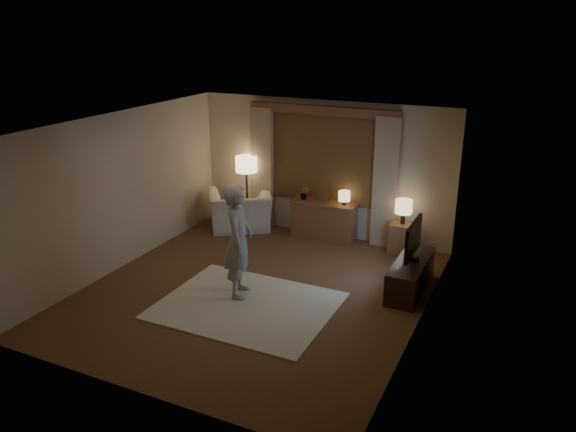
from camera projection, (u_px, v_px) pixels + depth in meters
The scene contains 13 objects.
room at pixel (269, 201), 8.68m from camera, with size 5.04×5.54×2.64m.
rug at pixel (247, 305), 8.25m from camera, with size 2.50×2.00×0.02m, color #F0E7C9.
sideboard at pixel (323, 221), 10.66m from camera, with size 1.20×0.40×0.70m, color brown.
picture_frame at pixel (324, 199), 10.51m from camera, with size 0.16×0.02×0.20m, color brown.
plant at pixel (304, 194), 10.65m from camera, with size 0.17×0.13×0.30m, color #999999.
table_lamp_sideboard at pixel (344, 197), 10.31m from camera, with size 0.22×0.22×0.30m.
floor_lamp at pixel (246, 168), 11.03m from camera, with size 0.42×0.42×1.45m.
armchair at pixel (240, 210), 11.14m from camera, with size 1.19×1.04×0.78m, color beige.
side_table at pixel (401, 238), 10.03m from camera, with size 0.40×0.40×0.56m, color brown.
table_lamp_side at pixel (404, 207), 9.83m from camera, with size 0.30×0.30×0.44m.
tv_stand at pixel (410, 275), 8.65m from camera, with size 0.45×1.40×0.50m, color black.
tv at pixel (413, 239), 8.46m from camera, with size 0.21×0.87×0.63m.
person at pixel (239, 241), 8.29m from camera, with size 0.63×0.42×1.74m, color #B0AAA3.
Camera 1 is at (3.78, -6.85, 4.01)m, focal length 35.00 mm.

